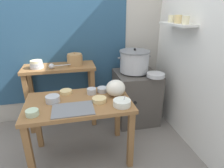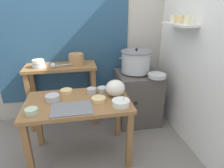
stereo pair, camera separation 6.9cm
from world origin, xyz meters
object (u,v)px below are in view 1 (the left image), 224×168
object	(u,v)px
plastic_bag	(116,88)
prep_bowl_0	(99,100)
serving_tray	(73,109)
prep_bowl_4	(102,89)
wide_pan	(156,75)
clay_pot	(75,60)
ladle	(53,66)
prep_table	(79,110)
bowl_stack_enamel	(37,65)
prep_bowl_6	(66,92)
prep_bowl_2	(92,91)
steamer_pot	(134,61)
stove_block	(136,97)
prep_bowl_3	(32,112)
back_shelf_table	(61,81)
prep_bowl_1	(53,99)
prep_bowl_5	(122,103)

from	to	relation	value
plastic_bag	prep_bowl_0	xyz separation A→B (m)	(-0.20, -0.10, -0.07)
prep_bowl_0	serving_tray	bearing A→B (deg)	-158.42
prep_bowl_0	prep_bowl_4	distance (m)	0.25
serving_tray	wide_pan	world-z (taller)	wide_pan
clay_pot	ladle	distance (m)	0.31
prep_table	prep_bowl_4	world-z (taller)	prep_bowl_4
wide_pan	serving_tray	bearing A→B (deg)	-154.13
bowl_stack_enamel	prep_bowl_4	size ratio (longest dim) A/B	1.44
prep_bowl_6	bowl_stack_enamel	bearing A→B (deg)	125.91
ladle	plastic_bag	distance (m)	0.92
ladle	prep_bowl_2	world-z (taller)	ladle
wide_pan	prep_bowl_2	world-z (taller)	wide_pan
serving_tray	prep_bowl_2	distance (m)	0.39
steamer_pot	prep_bowl_0	xyz separation A→B (m)	(-0.62, -0.70, -0.19)
stove_block	prep_bowl_3	world-z (taller)	stove_block
prep_bowl_3	back_shelf_table	bearing A→B (deg)	76.63
clay_pot	prep_bowl_1	distance (m)	0.79
wide_pan	prep_bowl_6	world-z (taller)	wide_pan
prep_bowl_0	prep_bowl_1	world-z (taller)	prep_bowl_1
clay_pot	prep_bowl_3	size ratio (longest dim) A/B	1.79
wide_pan	steamer_pot	bearing A→B (deg)	127.03
stove_block	prep_bowl_0	world-z (taller)	stove_block
prep_bowl_2	ladle	bearing A→B (deg)	131.82
clay_pot	serving_tray	distance (m)	0.96
prep_table	stove_block	size ratio (longest dim) A/B	1.41
stove_block	clay_pot	world-z (taller)	clay_pot
prep_table	serving_tray	xyz separation A→B (m)	(-0.06, -0.17, 0.12)
steamer_pot	ladle	size ratio (longest dim) A/B	1.65
prep_table	clay_pot	world-z (taller)	clay_pot
steamer_pot	prep_bowl_1	world-z (taller)	steamer_pot
prep_bowl_2	prep_bowl_3	world-z (taller)	prep_bowl_2
back_shelf_table	wide_pan	size ratio (longest dim) A/B	4.03
prep_bowl_4	plastic_bag	bearing A→B (deg)	-47.72
back_shelf_table	prep_bowl_2	distance (m)	0.70
prep_bowl_2	prep_bowl_4	distance (m)	0.13
plastic_bag	prep_bowl_2	world-z (taller)	plastic_bag
serving_tray	plastic_bag	size ratio (longest dim) A/B	1.86
prep_table	back_shelf_table	distance (m)	0.78
prep_table	wide_pan	world-z (taller)	wide_pan
steamer_pot	plastic_bag	world-z (taller)	steamer_pot
plastic_bag	prep_bowl_5	bearing A→B (deg)	-88.34
back_shelf_table	prep_bowl_6	world-z (taller)	back_shelf_table
bowl_stack_enamel	prep_bowl_4	bearing A→B (deg)	-34.89
plastic_bag	prep_bowl_5	distance (m)	0.25
prep_bowl_4	prep_bowl_2	bearing A→B (deg)	-169.42
back_shelf_table	plastic_bag	bearing A→B (deg)	-48.94
ladle	prep_bowl_6	distance (m)	0.48
prep_bowl_1	prep_bowl_5	xyz separation A→B (m)	(0.68, -0.24, -0.00)
prep_bowl_1	prep_bowl_6	xyz separation A→B (m)	(0.13, 0.19, -0.01)
prep_bowl_2	prep_bowl_0	bearing A→B (deg)	-75.97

